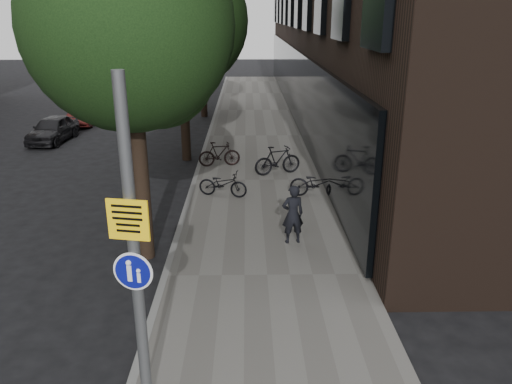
{
  "coord_description": "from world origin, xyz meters",
  "views": [
    {
      "loc": [
        -0.18,
        -6.37,
        5.53
      ],
      "look_at": [
        0.01,
        3.49,
        2.0
      ],
      "focal_mm": 35.0,
      "sensor_mm": 36.0,
      "label": 1
    }
  ],
  "objects_px": {
    "pedestrian": "(293,214)",
    "parked_car_near": "(53,129)",
    "signpost": "(134,252)",
    "parked_bike_facade_near": "(317,184)"
  },
  "relations": [
    {
      "from": "pedestrian",
      "to": "parked_car_near",
      "type": "relative_size",
      "value": 0.44
    },
    {
      "from": "signpost",
      "to": "parked_bike_facade_near",
      "type": "bearing_deg",
      "value": 77.53
    },
    {
      "from": "signpost",
      "to": "parked_car_near",
      "type": "distance_m",
      "value": 18.16
    },
    {
      "from": "pedestrian",
      "to": "parked_car_near",
      "type": "distance_m",
      "value": 14.95
    },
    {
      "from": "signpost",
      "to": "parked_bike_facade_near",
      "type": "xyz_separation_m",
      "value": [
        3.68,
        8.6,
        -1.97
      ]
    },
    {
      "from": "parked_bike_facade_near",
      "to": "parked_car_near",
      "type": "height_order",
      "value": "parked_car_near"
    },
    {
      "from": "signpost",
      "to": "pedestrian",
      "type": "distance_m",
      "value": 6.2
    },
    {
      "from": "pedestrian",
      "to": "parked_bike_facade_near",
      "type": "distance_m",
      "value": 3.42
    },
    {
      "from": "parked_bike_facade_near",
      "to": "parked_car_near",
      "type": "xyz_separation_m",
      "value": [
        -11.02,
        7.9,
        0.01
      ]
    },
    {
      "from": "parked_bike_facade_near",
      "to": "parked_car_near",
      "type": "bearing_deg",
      "value": 71.03
    }
  ]
}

